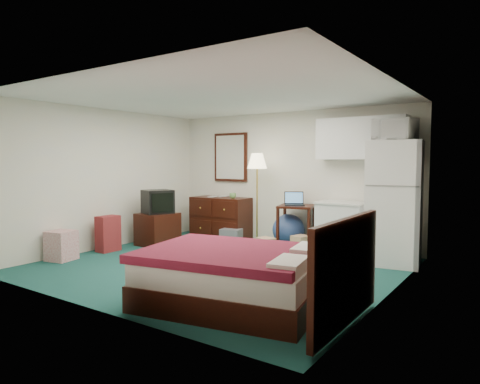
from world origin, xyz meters
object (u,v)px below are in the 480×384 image
Objects in this scene: suitcase at (108,234)px; kitchen_counter at (342,228)px; dresser at (221,217)px; floor_lamp at (257,199)px; bed at (233,277)px; tv_stand at (158,229)px; desk at (296,227)px; fridge at (394,203)px.

kitchen_counter is at bearing 32.35° from suitcase.
suitcase is at bearing -110.84° from dresser.
floor_lamp is (0.95, -0.11, 0.44)m from dresser.
bed is (1.64, -3.11, -0.56)m from floor_lamp.
dresser is at bearing 73.19° from tv_stand.
desk is 0.42× the size of bed.
floor_lamp is 3.56m from bed.
desk reaches higher than bed.
suitcase is (-0.30, -0.89, 0.01)m from tv_stand.
tv_stand is at bearing -167.10° from desk.
fridge is at bearing -16.39° from kitchen_counter.
bed is (-0.03, -3.19, -0.13)m from kitchen_counter.
kitchen_counter reaches higher than tv_stand.
floor_lamp is 1.96m from tv_stand.
desk is 1.25× the size of suitcase.
dresser is 1.06m from floor_lamp.
fridge reaches higher than tv_stand.
suitcase is at bearing -130.15° from floor_lamp.
suitcase reaches higher than tv_stand.
dresser is at bearing 162.14° from desk.
desk reaches higher than tv_stand.
kitchen_counter is (0.86, 0.04, 0.04)m from desk.
floor_lamp is at bearing 50.04° from suitcase.
bed is at bearing -89.87° from kitchen_counter.
fridge reaches higher than kitchen_counter.
dresser is 1.96× the size of suitcase.
floor_lamp is at bearing -7.36° from dresser.
tv_stand is 1.05× the size of suitcase.
dresser is at bearing 179.86° from kitchen_counter.
floor_lamp is at bearing 167.05° from fridge.
fridge is (3.54, -0.32, 0.52)m from dresser.
tv_stand is at bearing -140.77° from floor_lamp.
kitchen_counter reaches higher than bed.
floor_lamp reaches higher than bed.
floor_lamp reaches higher than kitchen_counter.
floor_lamp is at bearing 107.10° from bed.
floor_lamp is 2.63× the size of tv_stand.
desk is 3.33m from suitcase.
kitchen_counter is at bearing 78.73° from bed.
dresser reaches higher than bed.
bed is 3.55m from suitcase.
dresser reaches higher than suitcase.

